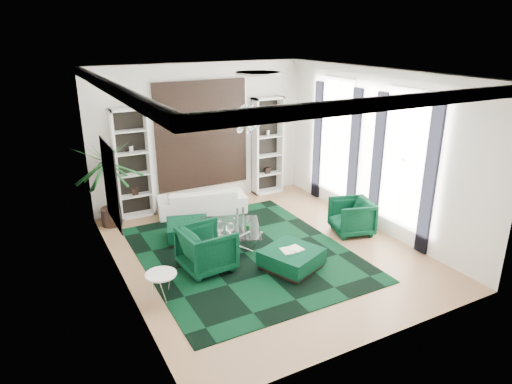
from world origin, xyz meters
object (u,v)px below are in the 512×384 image
coffee_table (230,237)px  palm (107,173)px  ottoman_side (188,231)px  armchair_right (352,217)px  sofa (202,201)px  ottoman_front (291,259)px  side_table (162,287)px  armchair_left (207,249)px

coffee_table → palm: bearing=130.3°
ottoman_side → palm: palm is taller
armchair_right → ottoman_side: bearing=-96.4°
sofa → ottoman_front: sofa is taller
side_table → palm: palm is taller
armchair_left → armchair_right: armchair_left is taller
sofa → armchair_left: armchair_left is taller
sofa → armchair_right: size_ratio=2.51×
sofa → coffee_table: bearing=97.2°
sofa → palm: palm is taller
armchair_left → armchair_right: bearing=-94.8°
coffee_table → side_table: side_table is taller
coffee_table → sofa: bearing=84.8°
coffee_table → side_table: bearing=-144.8°
sofa → side_table: size_ratio=4.12×
armchair_right → ottoman_side: 3.85m
armchair_right → side_table: (-4.83, -0.68, -0.15)m
armchair_left → coffee_table: bearing=-53.9°
sofa → coffee_table: (-0.20, -2.15, -0.10)m
sofa → armchair_left: size_ratio=2.29×
side_table → armchair_right: bearing=8.0°
coffee_table → armchair_right: bearing=-14.1°
coffee_table → ottoman_side: 1.04m
armchair_left → coffee_table: armchair_left is taller
ottoman_side → armchair_right: bearing=-22.9°
ottoman_side → palm: size_ratio=0.35×
armchair_left → coffee_table: size_ratio=0.75×
coffee_table → ottoman_side: coffee_table is taller
armchair_right → side_table: bearing=-65.5°
sofa → palm: bearing=5.0°
ottoman_side → side_table: size_ratio=1.70×
coffee_table → ottoman_side: bearing=131.5°
sofa → ottoman_front: 3.68m
armchair_left → palm: (-1.25, 3.16, 0.88)m
armchair_left → ottoman_side: armchair_left is taller
armchair_right → sofa: bearing=-120.7°
ottoman_front → side_table: size_ratio=1.86×
sofa → ottoman_side: 1.63m
ottoman_front → armchair_right: bearing=19.9°
ottoman_side → side_table: 2.53m
ottoman_side → side_table: bearing=-120.6°
side_table → coffee_table: bearing=35.2°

